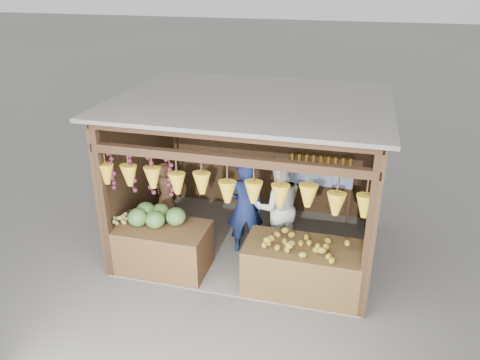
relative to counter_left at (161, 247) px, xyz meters
The scene contains 12 objects.
ground 1.67m from the counter_left, 41.05° to the left, with size 80.00×80.00×0.00m, color #514F49.
stall_structure 2.02m from the counter_left, 40.69° to the left, with size 4.30×3.30×2.66m.
back_shelf 3.31m from the counter_left, 45.94° to the left, with size 1.25×0.32×1.32m.
counter_left is the anchor object (origin of this frame).
counter_right 2.28m from the counter_left, ahead, with size 1.72×0.85×0.79m, color #4E351A.
stool 1.30m from the counter_left, 108.14° to the left, with size 0.34×0.34×0.31m, color black.
man_standing 1.53m from the counter_left, 35.58° to the left, with size 0.62×0.41×1.70m, color #14214E.
woman_standing 2.04m from the counter_left, 29.57° to the left, with size 0.85×0.67×1.76m, color silver.
vendor_seated 1.35m from the counter_left, 108.14° to the left, with size 0.51×0.33×1.04m, color brown.
melon_pile 0.57m from the counter_left, 137.37° to the left, with size 1.00×0.50×0.32m, color #164412, non-canonical shape.
tanfruit_pile 0.81m from the counter_left, behind, with size 0.34×0.40×0.13m, color #A08C4A, non-canonical shape.
mango_pile 2.38m from the counter_left, ahead, with size 1.40×0.64×0.22m, color #BF7319, non-canonical shape.
Camera 1 is at (1.64, -6.98, 4.52)m, focal length 35.00 mm.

